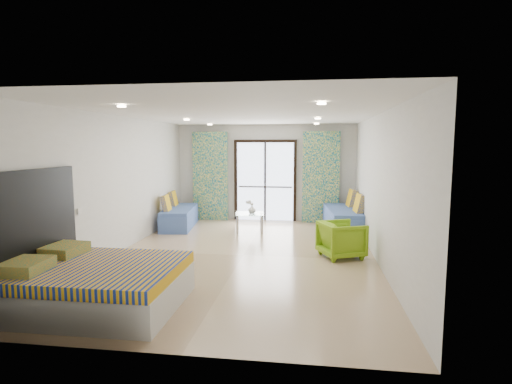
# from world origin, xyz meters

# --- Properties ---
(floor) EXTENTS (5.00, 7.50, 0.01)m
(floor) POSITION_xyz_m (0.00, 0.00, 0.00)
(floor) COLOR #A08160
(floor) RESTS_ON ground
(ceiling) EXTENTS (5.00, 7.50, 0.01)m
(ceiling) POSITION_xyz_m (0.00, 0.00, 2.70)
(ceiling) COLOR silver
(ceiling) RESTS_ON ground
(wall_back) EXTENTS (5.00, 0.01, 2.70)m
(wall_back) POSITION_xyz_m (0.00, 3.75, 1.35)
(wall_back) COLOR silver
(wall_back) RESTS_ON ground
(wall_front) EXTENTS (5.00, 0.01, 2.70)m
(wall_front) POSITION_xyz_m (0.00, -3.75, 1.35)
(wall_front) COLOR silver
(wall_front) RESTS_ON ground
(wall_left) EXTENTS (0.01, 7.50, 2.70)m
(wall_left) POSITION_xyz_m (-2.50, 0.00, 1.35)
(wall_left) COLOR silver
(wall_left) RESTS_ON ground
(wall_right) EXTENTS (0.01, 7.50, 2.70)m
(wall_right) POSITION_xyz_m (2.50, 0.00, 1.35)
(wall_right) COLOR silver
(wall_right) RESTS_ON ground
(balcony_door) EXTENTS (1.76, 0.08, 2.28)m
(balcony_door) POSITION_xyz_m (0.00, 3.72, 1.26)
(balcony_door) COLOR black
(balcony_door) RESTS_ON floor
(balcony_rail) EXTENTS (1.52, 0.03, 0.04)m
(balcony_rail) POSITION_xyz_m (0.00, 3.73, 0.95)
(balcony_rail) COLOR #595451
(balcony_rail) RESTS_ON balcony_door
(curtain_left) EXTENTS (1.00, 0.10, 2.50)m
(curtain_left) POSITION_xyz_m (-1.55, 3.57, 1.25)
(curtain_left) COLOR silver
(curtain_left) RESTS_ON floor
(curtain_right) EXTENTS (1.00, 0.10, 2.50)m
(curtain_right) POSITION_xyz_m (1.55, 3.57, 1.25)
(curtain_right) COLOR silver
(curtain_right) RESTS_ON floor
(downlight_a) EXTENTS (0.12, 0.12, 0.02)m
(downlight_a) POSITION_xyz_m (-1.40, -2.00, 2.67)
(downlight_a) COLOR #FFE0B2
(downlight_a) RESTS_ON ceiling
(downlight_b) EXTENTS (0.12, 0.12, 0.02)m
(downlight_b) POSITION_xyz_m (1.40, -2.00, 2.67)
(downlight_b) COLOR #FFE0B2
(downlight_b) RESTS_ON ceiling
(downlight_c) EXTENTS (0.12, 0.12, 0.02)m
(downlight_c) POSITION_xyz_m (-1.40, 1.00, 2.67)
(downlight_c) COLOR #FFE0B2
(downlight_c) RESTS_ON ceiling
(downlight_d) EXTENTS (0.12, 0.12, 0.02)m
(downlight_d) POSITION_xyz_m (1.40, 1.00, 2.67)
(downlight_d) COLOR #FFE0B2
(downlight_d) RESTS_ON ceiling
(downlight_e) EXTENTS (0.12, 0.12, 0.02)m
(downlight_e) POSITION_xyz_m (-1.40, 3.00, 2.67)
(downlight_e) COLOR #FFE0B2
(downlight_e) RESTS_ON ceiling
(downlight_f) EXTENTS (0.12, 0.12, 0.02)m
(downlight_f) POSITION_xyz_m (1.40, 3.00, 2.67)
(downlight_f) COLOR #FFE0B2
(downlight_f) RESTS_ON ceiling
(headboard) EXTENTS (0.06, 2.10, 1.50)m
(headboard) POSITION_xyz_m (-2.46, -2.70, 1.05)
(headboard) COLOR black
(headboard) RESTS_ON floor
(switch_plate) EXTENTS (0.02, 0.10, 0.10)m
(switch_plate) POSITION_xyz_m (-2.47, -1.45, 1.05)
(switch_plate) COLOR silver
(switch_plate) RESTS_ON wall_left
(bed) EXTENTS (2.06, 1.68, 0.71)m
(bed) POSITION_xyz_m (-1.48, -2.70, 0.30)
(bed) COLOR silver
(bed) RESTS_ON floor
(daybed_left) EXTENTS (0.94, 1.90, 0.90)m
(daybed_left) POSITION_xyz_m (-2.12, 2.45, 0.28)
(daybed_left) COLOR #4460A2
(daybed_left) RESTS_ON floor
(daybed_right) EXTENTS (0.97, 2.07, 0.99)m
(daybed_right) POSITION_xyz_m (2.12, 2.53, 0.31)
(daybed_right) COLOR #4460A2
(daybed_right) RESTS_ON floor
(coffee_table) EXTENTS (0.79, 0.79, 0.79)m
(coffee_table) POSITION_xyz_m (-0.21, 2.16, 0.40)
(coffee_table) COLOR silver
(coffee_table) RESTS_ON floor
(vase) EXTENTS (0.26, 0.26, 0.19)m
(vase) POSITION_xyz_m (-0.15, 2.18, 0.55)
(vase) COLOR white
(vase) RESTS_ON coffee_table
(armchair) EXTENTS (0.92, 0.95, 0.76)m
(armchair) POSITION_xyz_m (1.87, 0.12, 0.38)
(armchair) COLOR #7AAB16
(armchair) RESTS_ON floor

